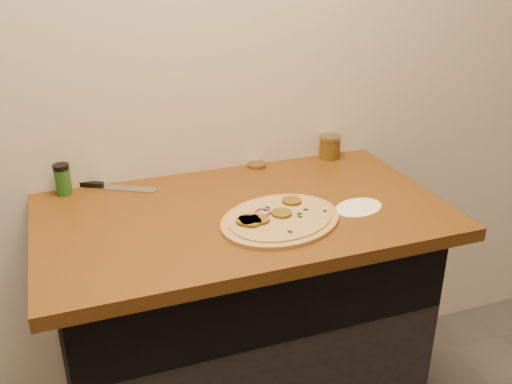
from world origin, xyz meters
name	(u,v)px	position (x,y,z in m)	size (l,w,h in m)	color
cabinet	(241,330)	(0.00, 1.45, 0.43)	(1.10, 0.60, 0.86)	black
countertop	(242,215)	(0.00, 1.42, 0.88)	(1.20, 0.70, 0.04)	brown
pizza	(279,219)	(0.07, 1.31, 0.91)	(0.47, 0.47, 0.02)	tan
chefs_knife	(106,186)	(-0.36, 1.72, 0.91)	(0.26, 0.17, 0.02)	#B7BAC1
mason_jar_lid	(257,165)	(0.16, 1.72, 0.91)	(0.07, 0.07, 0.01)	#917F54
salsa_jar	(330,147)	(0.44, 1.71, 0.94)	(0.08, 0.08, 0.08)	maroon
spice_shaker	(63,179)	(-0.49, 1.71, 0.95)	(0.05, 0.05, 0.10)	#21581B
flour_spill	(358,207)	(0.33, 1.31, 0.90)	(0.16, 0.16, 0.00)	white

